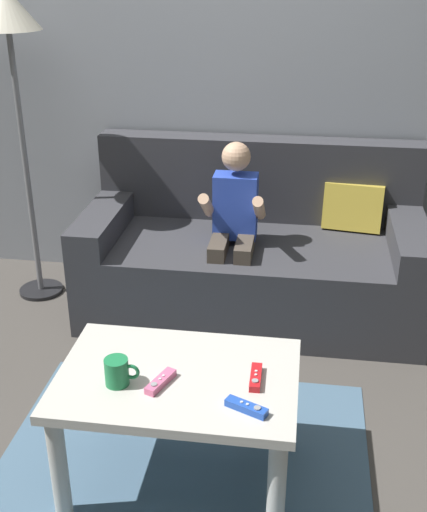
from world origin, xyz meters
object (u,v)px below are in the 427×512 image
at_px(couch, 254,256).
at_px(game_remote_blue_near_edge, 246,407).
at_px(person_seated_on_couch, 233,226).
at_px(floor_lamp, 9,34).
at_px(game_remote_red_far_corner, 256,377).
at_px(game_remote_pink_center, 161,382).
at_px(coffee_table, 178,394).
at_px(coffee_mug, 118,372).

bearing_deg(couch, game_remote_blue_near_edge, -85.98).
relative_size(person_seated_on_couch, floor_lamp, 0.58).
height_order(game_remote_red_far_corner, floor_lamp, floor_lamp).
distance_m(game_remote_blue_near_edge, game_remote_pink_center, 0.31).
xyz_separation_m(couch, game_remote_pink_center, (-0.19, -1.38, 0.17)).
bearing_deg(couch, coffee_table, -96.41).
height_order(coffee_table, game_remote_blue_near_edge, game_remote_blue_near_edge).
bearing_deg(coffee_mug, game_remote_red_far_corner, 10.50).
relative_size(coffee_table, floor_lamp, 0.51).
distance_m(person_seated_on_couch, game_remote_blue_near_edge, 1.31).
height_order(person_seated_on_couch, game_remote_red_far_corner, person_seated_on_couch).
relative_size(coffee_table, game_remote_red_far_corner, 5.81).
bearing_deg(game_remote_pink_center, coffee_table, 55.30).
distance_m(couch, game_remote_red_far_corner, 1.32).
bearing_deg(couch, game_remote_pink_center, -97.92).
xyz_separation_m(coffee_table, game_remote_pink_center, (-0.04, -0.06, 0.09)).
height_order(game_remote_blue_near_edge, game_remote_red_far_corner, same).
xyz_separation_m(game_remote_pink_center, game_remote_red_far_corner, (0.31, 0.07, 0.00)).
bearing_deg(coffee_mug, game_remote_blue_near_edge, -10.21).
distance_m(game_remote_blue_near_edge, game_remote_red_far_corner, 0.16).
bearing_deg(couch, coffee_mug, -103.41).
bearing_deg(game_remote_pink_center, coffee_mug, -174.11).
distance_m(game_remote_pink_center, game_remote_red_far_corner, 0.32).
bearing_deg(coffee_mug, couch, 76.59).
bearing_deg(floor_lamp, person_seated_on_couch, -8.45).
xyz_separation_m(person_seated_on_couch, coffee_table, (-0.06, -1.13, -0.16)).
bearing_deg(coffee_mug, game_remote_pink_center, 5.89).
relative_size(couch, game_remote_red_far_corner, 12.22).
bearing_deg(game_remote_blue_near_edge, floor_lamp, 131.79).
bearing_deg(game_remote_red_far_corner, coffee_mug, -169.50).
height_order(person_seated_on_couch, game_remote_blue_near_edge, person_seated_on_couch).
height_order(game_remote_pink_center, floor_lamp, floor_lamp).
bearing_deg(floor_lamp, game_remote_blue_near_edge, -48.21).
xyz_separation_m(game_remote_pink_center, floor_lamp, (-1.00, 1.36, 0.93)).
height_order(couch, game_remote_pink_center, couch).
bearing_deg(game_remote_red_far_corner, person_seated_on_couch, 100.47).
xyz_separation_m(coffee_table, game_remote_blue_near_edge, (0.25, -0.16, 0.09)).
bearing_deg(game_remote_red_far_corner, game_remote_pink_center, -167.46).
height_order(person_seated_on_couch, coffee_table, person_seated_on_couch).
relative_size(person_seated_on_couch, game_remote_blue_near_edge, 6.51).
xyz_separation_m(coffee_table, floor_lamp, (-1.05, 1.30, 1.02)).
distance_m(person_seated_on_couch, game_remote_red_far_corner, 1.15).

